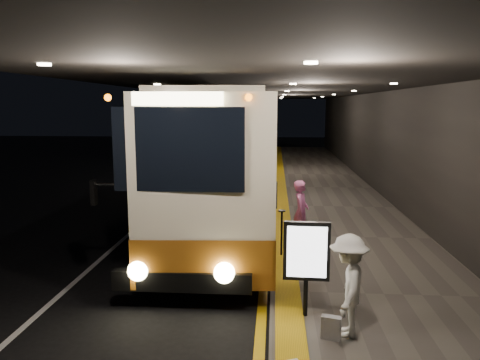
{
  "coord_description": "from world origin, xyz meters",
  "views": [
    {
      "loc": [
        2.56,
        -12.13,
        3.85
      ],
      "look_at": [
        1.56,
        1.22,
        1.7
      ],
      "focal_mm": 35.0,
      "sensor_mm": 36.0,
      "label": 1
    }
  ],
  "objects_px": {
    "coach_third": "(256,129)",
    "bag_polka": "(331,328)",
    "passenger_boarding": "(301,212)",
    "stanchion_post": "(282,233)",
    "passenger_waiting_white": "(348,285)",
    "info_sign": "(307,253)",
    "coach_second": "(250,141)",
    "coach_main": "(221,165)"
  },
  "relations": [
    {
      "from": "coach_third",
      "to": "bag_polka",
      "type": "xyz_separation_m",
      "value": [
        2.63,
        -34.5,
        -1.4
      ]
    },
    {
      "from": "passenger_boarding",
      "to": "stanchion_post",
      "type": "distance_m",
      "value": 1.29
    },
    {
      "from": "passenger_waiting_white",
      "to": "stanchion_post",
      "type": "relative_size",
      "value": 1.48
    },
    {
      "from": "coach_third",
      "to": "bag_polka",
      "type": "height_order",
      "value": "coach_third"
    },
    {
      "from": "coach_third",
      "to": "stanchion_post",
      "type": "distance_m",
      "value": 30.4
    },
    {
      "from": "bag_polka",
      "to": "stanchion_post",
      "type": "height_order",
      "value": "stanchion_post"
    },
    {
      "from": "info_sign",
      "to": "coach_third",
      "type": "bearing_deg",
      "value": 96.14
    },
    {
      "from": "coach_second",
      "to": "stanchion_post",
      "type": "bearing_deg",
      "value": -87.57
    },
    {
      "from": "coach_main",
      "to": "bag_polka",
      "type": "bearing_deg",
      "value": -74.3
    },
    {
      "from": "bag_polka",
      "to": "passenger_waiting_white",
      "type": "bearing_deg",
      "value": 32.75
    },
    {
      "from": "coach_second",
      "to": "stanchion_post",
      "type": "xyz_separation_m",
      "value": [
        1.72,
        -17.53,
        -0.94
      ]
    },
    {
      "from": "coach_second",
      "to": "stanchion_post",
      "type": "relative_size",
      "value": 9.83
    },
    {
      "from": "passenger_boarding",
      "to": "passenger_waiting_white",
      "type": "height_order",
      "value": "passenger_boarding"
    },
    {
      "from": "coach_third",
      "to": "stanchion_post",
      "type": "xyz_separation_m",
      "value": [
        1.9,
        -30.32,
        -1.03
      ]
    },
    {
      "from": "passenger_waiting_white",
      "to": "bag_polka",
      "type": "bearing_deg",
      "value": -45.28
    },
    {
      "from": "coach_second",
      "to": "bag_polka",
      "type": "distance_m",
      "value": 21.89
    },
    {
      "from": "passenger_boarding",
      "to": "bag_polka",
      "type": "bearing_deg",
      "value": -167.65
    },
    {
      "from": "coach_third",
      "to": "passenger_boarding",
      "type": "relative_size",
      "value": 6.81
    },
    {
      "from": "coach_second",
      "to": "passenger_boarding",
      "type": "distance_m",
      "value": 16.56
    },
    {
      "from": "coach_second",
      "to": "passenger_waiting_white",
      "type": "distance_m",
      "value": 21.72
    },
    {
      "from": "coach_main",
      "to": "bag_polka",
      "type": "height_order",
      "value": "coach_main"
    },
    {
      "from": "passenger_boarding",
      "to": "stanchion_post",
      "type": "relative_size",
      "value": 1.51
    },
    {
      "from": "passenger_waiting_white",
      "to": "bag_polka",
      "type": "distance_m",
      "value": 0.72
    },
    {
      "from": "coach_main",
      "to": "bag_polka",
      "type": "relative_size",
      "value": 34.89
    },
    {
      "from": "bag_polka",
      "to": "info_sign",
      "type": "relative_size",
      "value": 0.22
    },
    {
      "from": "coach_main",
      "to": "bag_polka",
      "type": "xyz_separation_m",
      "value": [
        2.64,
        -7.55,
        -1.62
      ]
    },
    {
      "from": "passenger_boarding",
      "to": "stanchion_post",
      "type": "xyz_separation_m",
      "value": [
        -0.53,
        -1.14,
        -0.29
      ]
    },
    {
      "from": "coach_main",
      "to": "passenger_waiting_white",
      "type": "xyz_separation_m",
      "value": [
        2.91,
        -7.38,
        -0.97
      ]
    },
    {
      "from": "coach_third",
      "to": "info_sign",
      "type": "height_order",
      "value": "coach_third"
    },
    {
      "from": "coach_second",
      "to": "coach_third",
      "type": "height_order",
      "value": "coach_third"
    },
    {
      "from": "passenger_waiting_white",
      "to": "bag_polka",
      "type": "height_order",
      "value": "passenger_waiting_white"
    },
    {
      "from": "passenger_boarding",
      "to": "bag_polka",
      "type": "distance_m",
      "value": 5.37
    },
    {
      "from": "stanchion_post",
      "to": "passenger_waiting_white",
      "type": "bearing_deg",
      "value": -75.87
    },
    {
      "from": "stanchion_post",
      "to": "bag_polka",
      "type": "bearing_deg",
      "value": -80.02
    },
    {
      "from": "coach_main",
      "to": "stanchion_post",
      "type": "distance_m",
      "value": 4.06
    },
    {
      "from": "coach_main",
      "to": "passenger_waiting_white",
      "type": "height_order",
      "value": "coach_main"
    },
    {
      "from": "coach_third",
      "to": "stanchion_post",
      "type": "bearing_deg",
      "value": -83.73
    },
    {
      "from": "passenger_boarding",
      "to": "info_sign",
      "type": "height_order",
      "value": "same"
    },
    {
      "from": "coach_main",
      "to": "info_sign",
      "type": "height_order",
      "value": "coach_main"
    },
    {
      "from": "bag_polka",
      "to": "passenger_boarding",
      "type": "bearing_deg",
      "value": 92.18
    },
    {
      "from": "passenger_boarding",
      "to": "bag_polka",
      "type": "relative_size",
      "value": 4.51
    },
    {
      "from": "passenger_waiting_white",
      "to": "coach_third",
      "type": "bearing_deg",
      "value": -163.19
    }
  ]
}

